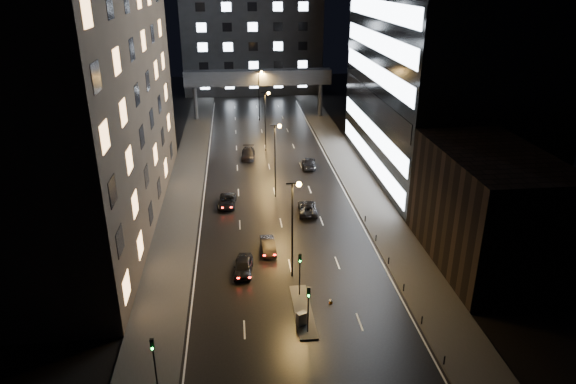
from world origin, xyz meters
name	(u,v)px	position (x,y,z in m)	size (l,w,h in m)	color
ground	(269,167)	(0.00, 40.00, 0.00)	(160.00, 160.00, 0.00)	black
sidewalk_left	(186,181)	(-12.50, 35.00, 0.07)	(5.00, 110.00, 0.15)	#383533
sidewalk_right	(354,174)	(12.50, 35.00, 0.07)	(5.00, 110.00, 0.15)	#383533
building_left	(72,53)	(-22.50, 24.00, 20.00)	(15.00, 48.00, 40.00)	#2D2319
building_right_low	(487,209)	(20.00, 9.00, 6.00)	(10.00, 18.00, 12.00)	black
building_right_glass	(450,17)	(25.00, 36.00, 22.50)	(20.00, 36.00, 45.00)	black
building_far	(252,41)	(0.00, 98.00, 12.50)	(34.00, 14.00, 25.00)	#333335
skybridge	(258,78)	(0.00, 70.00, 8.34)	(30.00, 3.00, 10.00)	#333335
median_island	(303,311)	(0.30, 2.00, 0.07)	(1.60, 8.00, 0.15)	#383533
traffic_signal_near	(300,267)	(0.30, 4.49, 3.09)	(0.28, 0.34, 4.40)	black
traffic_signal_far	(308,302)	(0.30, -1.01, 3.09)	(0.28, 0.34, 4.40)	black
traffic_signal_corner	(154,356)	(-11.50, -6.01, 2.94)	(0.28, 0.34, 4.40)	black
bollard_row	(396,274)	(10.20, 6.50, 0.45)	(0.12, 25.12, 0.90)	black
streetlight_near	(294,217)	(0.16, 8.00, 6.50)	(1.45, 0.50, 10.15)	black
streetlight_mid_a	(276,151)	(0.16, 28.00, 6.50)	(1.45, 0.50, 10.15)	black
streetlight_mid_b	(266,114)	(0.16, 48.00, 6.50)	(1.45, 0.50, 10.15)	black
streetlight_far	(260,89)	(0.16, 68.00, 6.50)	(1.45, 0.50, 10.15)	black
car_away_a	(243,266)	(-4.83, 9.10, 0.77)	(1.81, 4.49, 1.53)	black
car_away_b	(268,246)	(-2.03, 13.20, 0.69)	(1.45, 4.17, 1.37)	black
car_away_c	(227,201)	(-6.55, 25.71, 0.66)	(2.19, 4.75, 1.32)	black
car_away_d	(248,154)	(-3.13, 44.50, 0.77)	(2.15, 5.29, 1.53)	black
car_toward_a	(307,208)	(3.60, 22.48, 0.68)	(2.25, 4.87, 1.35)	black
car_toward_b	(309,163)	(6.13, 38.96, 0.75)	(2.09, 5.15, 1.49)	black
utility_cabinet	(301,319)	(-0.10, 0.02, 0.74)	(0.79, 0.49, 1.18)	#505052
cone_a	(331,301)	(3.00, 3.00, 0.24)	(0.35, 0.35, 0.49)	#DF5D0B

